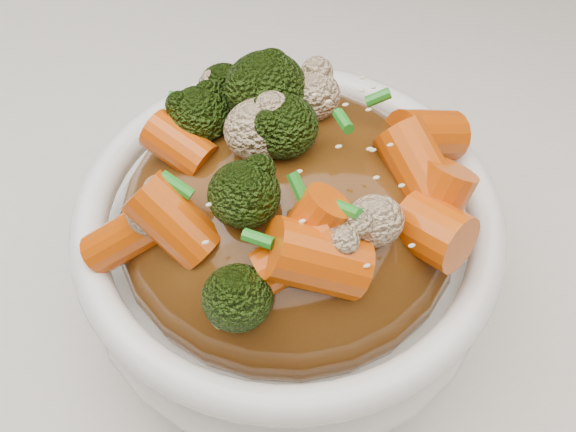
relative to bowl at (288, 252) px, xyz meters
name	(u,v)px	position (x,y,z in m)	size (l,w,h in m)	color
tablecloth	(191,308)	(-0.06, 0.02, -0.06)	(1.20, 0.80, 0.04)	silver
bowl	(288,252)	(0.00, 0.00, 0.00)	(0.22, 0.22, 0.09)	white
sauce_base	(288,220)	(0.00, 0.00, 0.03)	(0.18, 0.18, 0.10)	#522D0E
carrots	(288,135)	(0.00, 0.00, 0.10)	(0.18, 0.18, 0.05)	#D04E06
broccoli	(288,136)	(0.00, 0.00, 0.09)	(0.18, 0.18, 0.05)	black
cauliflower	(288,139)	(0.00, 0.00, 0.09)	(0.18, 0.18, 0.04)	beige
scallions	(288,133)	(0.00, 0.00, 0.10)	(0.13, 0.13, 0.02)	#21871F
sesame_seeds	(288,133)	(0.00, 0.00, 0.10)	(0.16, 0.16, 0.01)	beige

